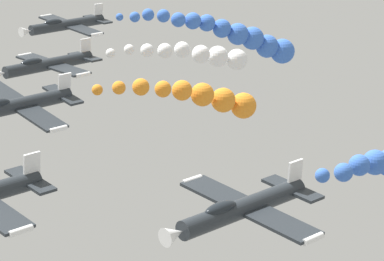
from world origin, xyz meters
name	(u,v)px	position (x,y,z in m)	size (l,w,h in m)	color
airplane_left_inner	(241,208)	(-11.90, 7.32, 131.68)	(9.56, 10.35, 2.37)	#23282D
airplane_right_inner	(16,106)	(11.93, 6.55, 132.19)	(9.49, 10.35, 2.80)	#23282D
smoke_trail_right_inner	(207,98)	(10.99, -11.93, 129.42)	(3.12, 16.69, 5.61)	orange
airplane_right_outer	(47,64)	(23.32, -3.85, 131.49)	(9.56, 10.35, 2.32)	#23282D
smoke_trail_right_outer	(204,55)	(21.84, -21.78, 129.74)	(4.08, 16.11, 4.23)	white
airplane_high_slot	(66,25)	(34.90, -14.07, 132.00)	(9.56, 10.35, 2.36)	#23282D
smoke_trail_high_slot	(242,37)	(31.79, -37.65, 127.71)	(6.82, 23.83, 8.51)	blue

